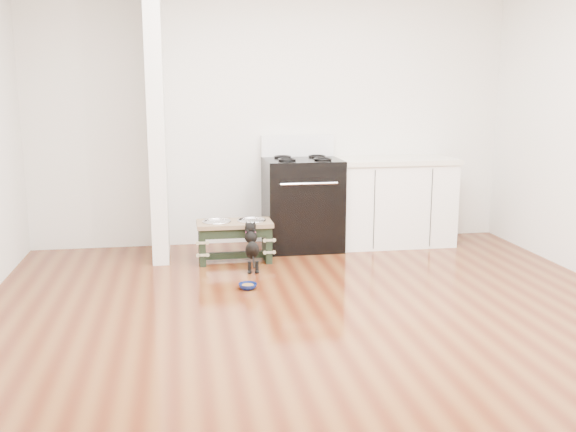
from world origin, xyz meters
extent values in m
plane|color=#4B1D0D|center=(0.00, 0.00, 0.00)|extent=(5.00, 5.00, 0.00)
plane|color=silver|center=(0.00, 2.50, 1.35)|extent=(5.00, 0.00, 5.00)
plane|color=silver|center=(0.00, -2.50, 1.35)|extent=(5.00, 0.00, 5.00)
cube|color=silver|center=(-1.18, 2.10, 1.35)|extent=(0.15, 0.80, 2.70)
cube|color=black|center=(0.25, 2.15, 0.46)|extent=(0.76, 0.65, 0.92)
cube|color=black|center=(0.25, 1.84, 0.40)|extent=(0.58, 0.02, 0.50)
cylinder|color=silver|center=(0.25, 1.80, 0.72)|extent=(0.56, 0.02, 0.02)
cube|color=white|center=(0.25, 2.43, 1.03)|extent=(0.76, 0.08, 0.22)
torus|color=black|center=(0.07, 2.01, 0.93)|extent=(0.18, 0.18, 0.02)
torus|color=black|center=(0.43, 2.01, 0.93)|extent=(0.18, 0.18, 0.02)
torus|color=black|center=(0.07, 2.29, 0.93)|extent=(0.18, 0.18, 0.02)
torus|color=black|center=(0.43, 2.29, 0.93)|extent=(0.18, 0.18, 0.02)
cube|color=white|center=(1.23, 2.18, 0.43)|extent=(1.20, 0.60, 0.86)
cube|color=beige|center=(1.23, 2.18, 0.89)|extent=(1.24, 0.64, 0.05)
cube|color=black|center=(1.23, 1.92, 0.05)|extent=(1.20, 0.06, 0.10)
cube|color=black|center=(-0.79, 1.74, 0.17)|extent=(0.06, 0.34, 0.35)
cube|color=black|center=(-0.17, 1.74, 0.17)|extent=(0.06, 0.34, 0.35)
cube|color=black|center=(-0.48, 1.59, 0.30)|extent=(0.56, 0.03, 0.09)
cube|color=black|center=(-0.48, 1.74, 0.06)|extent=(0.56, 0.06, 0.06)
cube|color=brown|center=(-0.48, 1.74, 0.37)|extent=(0.71, 0.38, 0.04)
cylinder|color=silver|center=(-0.65, 1.74, 0.37)|extent=(0.24, 0.24, 0.04)
cylinder|color=silver|center=(-0.32, 1.74, 0.37)|extent=(0.24, 0.24, 0.04)
torus|color=silver|center=(-0.65, 1.74, 0.39)|extent=(0.27, 0.27, 0.02)
torus|color=silver|center=(-0.32, 1.74, 0.39)|extent=(0.27, 0.27, 0.02)
cylinder|color=black|center=(-0.39, 1.31, 0.05)|extent=(0.03, 0.03, 0.11)
cylinder|color=black|center=(-0.32, 1.31, 0.05)|extent=(0.03, 0.03, 0.11)
sphere|color=black|center=(-0.39, 1.30, 0.01)|extent=(0.04, 0.04, 0.04)
sphere|color=black|center=(-0.32, 1.30, 0.01)|extent=(0.04, 0.04, 0.04)
ellipsoid|color=black|center=(-0.36, 1.37, 0.19)|extent=(0.12, 0.29, 0.25)
sphere|color=black|center=(-0.36, 1.47, 0.29)|extent=(0.12, 0.12, 0.12)
sphere|color=black|center=(-0.36, 1.50, 0.37)|extent=(0.10, 0.10, 0.10)
sphere|color=black|center=(-0.39, 1.57, 0.37)|extent=(0.03, 0.03, 0.03)
sphere|color=black|center=(-0.32, 1.57, 0.37)|extent=(0.03, 0.03, 0.03)
cylinder|color=black|center=(-0.36, 1.26, 0.11)|extent=(0.02, 0.08, 0.09)
torus|color=#E24281|center=(-0.36, 1.49, 0.33)|extent=(0.09, 0.06, 0.09)
imported|color=#0B1852|center=(-0.46, 0.85, 0.02)|extent=(0.17, 0.17, 0.05)
cylinder|color=brown|center=(-0.46, 0.85, 0.03)|extent=(0.10, 0.10, 0.02)
camera|label=1|loc=(-0.98, -4.18, 1.62)|focal=40.00mm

